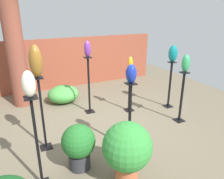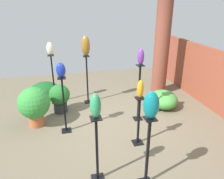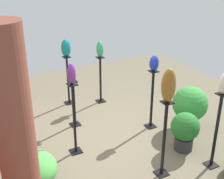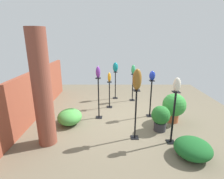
{
  "view_description": "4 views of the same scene",
  "coord_description": "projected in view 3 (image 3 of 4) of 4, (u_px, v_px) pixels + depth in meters",
  "views": [
    {
      "loc": [
        -1.65,
        -3.76,
        2.31
      ],
      "look_at": [
        0.16,
        0.04,
        0.75
      ],
      "focal_mm": 35.0,
      "sensor_mm": 36.0,
      "label": 1
    },
    {
      "loc": [
        4.14,
        -0.95,
        2.62
      ],
      "look_at": [
        -0.24,
        0.12,
        0.76
      ],
      "focal_mm": 35.0,
      "sensor_mm": 36.0,
      "label": 2
    },
    {
      "loc": [
        -4.51,
        2.25,
        3.32
      ],
      "look_at": [
        -0.25,
        0.06,
        1.14
      ],
      "focal_mm": 50.0,
      "sensor_mm": 36.0,
      "label": 3
    },
    {
      "loc": [
        -5.28,
        0.28,
        2.51
      ],
      "look_at": [
        -0.01,
        0.29,
        0.92
      ],
      "focal_mm": 28.0,
      "sensor_mm": 36.0,
      "label": 4
    }
  ],
  "objects": [
    {
      "name": "pedestal_cobalt",
      "position": [
        152.0,
        102.0,
        6.14
      ],
      "size": [
        0.2,
        0.2,
        1.21
      ],
      "color": "black",
      "rests_on": "ground"
    },
    {
      "name": "potted_plant_mid_right",
      "position": [
        190.0,
        105.0,
        6.09
      ],
      "size": [
        0.69,
        0.69,
        0.9
      ],
      "color": "#B25B38",
      "rests_on": "ground"
    },
    {
      "name": "pedestal_ivory",
      "position": [
        216.0,
        134.0,
        4.98
      ],
      "size": [
        0.2,
        0.2,
        1.32
      ],
      "color": "black",
      "rests_on": "ground"
    },
    {
      "name": "art_vase_bronze",
      "position": [
        169.0,
        85.0,
        4.39
      ],
      "size": [
        0.2,
        0.22,
        0.52
      ],
      "primitive_type": "ellipsoid",
      "color": "brown",
      "rests_on": "pedestal_bronze"
    },
    {
      "name": "ground_plane",
      "position": [
        109.0,
        139.0,
        5.96
      ],
      "size": [
        8.0,
        8.0,
        0.0
      ],
      "primitive_type": "plane",
      "color": "#6B604C"
    },
    {
      "name": "foliage_bed_east",
      "position": [
        34.0,
        169.0,
        4.8
      ],
      "size": [
        0.79,
        0.72,
        0.45
      ],
      "primitive_type": "ellipsoid",
      "color": "#479942",
      "rests_on": "ground"
    },
    {
      "name": "pedestal_teal",
      "position": [
        68.0,
        83.0,
        7.12
      ],
      "size": [
        0.2,
        0.2,
        1.14
      ],
      "color": "black",
      "rests_on": "ground"
    },
    {
      "name": "art_vase_jade",
      "position": [
        100.0,
        49.0,
        6.88
      ],
      "size": [
        0.17,
        0.16,
        0.36
      ],
      "primitive_type": "ellipsoid",
      "color": "#2D9356",
      "rests_on": "pedestal_jade"
    },
    {
      "name": "brick_pillar",
      "position": [
        17.0,
        145.0,
        3.4
      ],
      "size": [
        0.43,
        0.43,
        2.72
      ],
      "primitive_type": "cylinder",
      "color": "brown",
      "rests_on": "ground"
    },
    {
      "name": "art_vase_ivory",
      "position": [
        224.0,
        84.0,
        4.62
      ],
      "size": [
        0.16,
        0.17,
        0.33
      ],
      "primitive_type": "ellipsoid",
      "color": "beige",
      "rests_on": "pedestal_ivory"
    },
    {
      "name": "potted_plant_mid_left",
      "position": [
        185.0,
        129.0,
        5.49
      ],
      "size": [
        0.51,
        0.51,
        0.72
      ],
      "color": "#2D2D33",
      "rests_on": "ground"
    },
    {
      "name": "pedestal_amber",
      "position": [
        74.0,
        106.0,
        6.25
      ],
      "size": [
        0.2,
        0.2,
        0.98
      ],
      "color": "black",
      "rests_on": "ground"
    },
    {
      "name": "art_vase_amber",
      "position": [
        72.0,
        73.0,
        5.96
      ],
      "size": [
        0.13,
        0.12,
        0.34
      ],
      "primitive_type": "ellipsoid",
      "color": "orange",
      "rests_on": "pedestal_amber"
    },
    {
      "name": "art_vase_violet",
      "position": [
        72.0,
        74.0,
        4.96
      ],
      "size": [
        0.14,
        0.14,
        0.36
      ],
      "primitive_type": "ellipsoid",
      "color": "#6B2D8C",
      "rests_on": "pedestal_violet"
    },
    {
      "name": "art_vase_teal",
      "position": [
        66.0,
        48.0,
        6.78
      ],
      "size": [
        0.2,
        0.21,
        0.39
      ],
      "primitive_type": "ellipsoid",
      "color": "#0F727A",
      "rests_on": "pedestal_teal"
    },
    {
      "name": "art_vase_cobalt",
      "position": [
        154.0,
        63.0,
        5.8
      ],
      "size": [
        0.17,
        0.18,
        0.3
      ],
      "primitive_type": "ellipsoid",
      "color": "#192D9E",
      "rests_on": "pedestal_cobalt"
    },
    {
      "name": "pedestal_jade",
      "position": [
        100.0,
        82.0,
        7.2
      ],
      "size": [
        0.2,
        0.2,
        1.1
      ],
      "color": "black",
      "rests_on": "ground"
    },
    {
      "name": "pedestal_violet",
      "position": [
        74.0,
        122.0,
        5.33
      ],
      "size": [
        0.2,
        0.2,
        1.32
      ],
      "color": "black",
      "rests_on": "ground"
    },
    {
      "name": "pedestal_bronze",
      "position": [
        164.0,
        143.0,
        4.79
      ],
      "size": [
        0.2,
        0.2,
        1.3
      ],
      "color": "black",
      "rests_on": "ground"
    }
  ]
}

